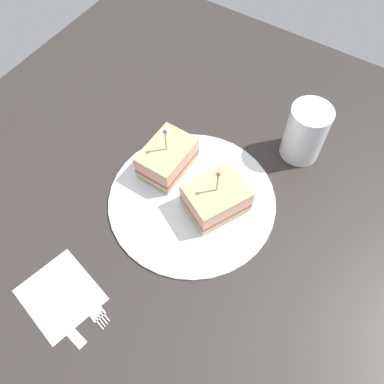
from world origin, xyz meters
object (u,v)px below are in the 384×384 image
Objects in this scene: drink_glass at (305,135)px; knife at (60,321)px; napkin at (60,295)px; plate at (192,199)px; sandwich_half_front at (216,198)px; fork at (88,302)px; sandwich_half_back at (167,158)px.

drink_glass is 51.99cm from knife.
napkin is at bearing 133.00° from knife.
plate is 5.32cm from sandwich_half_front.
napkin is at bearing -161.30° from fork.
drink_glass is at bearing 60.88° from plate.
napkin is (-19.45, -46.02, -4.82)cm from drink_glass.
sandwich_half_back reaches higher than plate.
sandwich_half_back is 32.31cm from knife.
napkin is at bearing -114.94° from sandwich_half_front.
sandwich_half_back reaches higher than napkin.
fork is at bearing 18.70° from napkin.
knife is (-16.64, -49.03, -4.72)cm from drink_glass.
sandwich_half_front is 0.99× the size of fork.
drink_glass is at bearing 41.89° from sandwich_half_back.
plate is at bearing 72.49° from napkin.
sandwich_half_front is (4.26, 0.92, 3.06)cm from plate.
fork is at bearing -82.18° from sandwich_half_back.
drink_glass is at bearing 71.25° from fork.
sandwich_half_back is 28.03cm from fork.
drink_glass reaches higher than knife.
fork is (3.79, -27.58, -3.27)cm from sandwich_half_back.
plate is 26.84cm from napkin.
sandwich_half_front is 1.10× the size of drink_glass.
napkin is 0.93× the size of fork.
plate is at bearing -167.80° from sandwich_half_front.
fork is 1.03× the size of knife.
sandwich_half_back is (-7.54, 3.46, 3.00)cm from plate.
plate is 2.66× the size of drink_glass.
sandwich_half_back is (-11.79, 2.54, -0.06)cm from sandwich_half_front.
sandwich_half_front reaches higher than napkin.
sandwich_half_back is at bearing 155.35° from plate.
plate is 29.09cm from knife.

